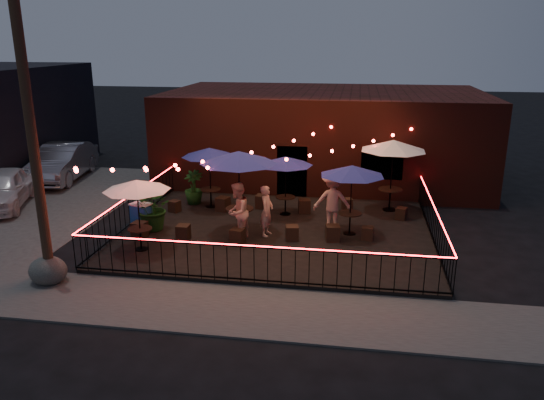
{
  "coord_description": "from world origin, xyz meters",
  "views": [
    {
      "loc": [
        2.44,
        -14.38,
        6.27
      ],
      "look_at": [
        -0.15,
        1.87,
        1.23
      ],
      "focal_mm": 35.0,
      "sensor_mm": 36.0,
      "label": 1
    }
  ],
  "objects_px": {
    "cooler": "(141,216)",
    "cafe_table_4": "(352,171)",
    "cafe_table_3": "(286,162)",
    "boulder": "(48,271)",
    "cafe_table_2": "(239,159)",
    "cafe_table_5": "(393,146)",
    "cafe_table_1": "(209,153)",
    "utility_pole": "(32,135)",
    "cafe_table_0": "(137,186)"
  },
  "relations": [
    {
      "from": "cooler",
      "to": "cafe_table_4",
      "type": "bearing_deg",
      "value": 22.75
    },
    {
      "from": "cafe_table_3",
      "to": "boulder",
      "type": "height_order",
      "value": "cafe_table_3"
    },
    {
      "from": "cafe_table_2",
      "to": "cafe_table_3",
      "type": "xyz_separation_m",
      "value": [
        1.21,
        2.13,
        -0.54
      ]
    },
    {
      "from": "cafe_table_3",
      "to": "cafe_table_5",
      "type": "height_order",
      "value": "cafe_table_5"
    },
    {
      "from": "cooler",
      "to": "boulder",
      "type": "relative_size",
      "value": 0.91
    },
    {
      "from": "cafe_table_2",
      "to": "cafe_table_4",
      "type": "height_order",
      "value": "cafe_table_2"
    },
    {
      "from": "cafe_table_3",
      "to": "cooler",
      "type": "distance_m",
      "value": 5.29
    },
    {
      "from": "cafe_table_1",
      "to": "cafe_table_5",
      "type": "xyz_separation_m",
      "value": [
        6.65,
        0.64,
        0.33
      ]
    },
    {
      "from": "cafe_table_2",
      "to": "cooler",
      "type": "height_order",
      "value": "cafe_table_2"
    },
    {
      "from": "utility_pole",
      "to": "cafe_table_5",
      "type": "relative_size",
      "value": 2.52
    },
    {
      "from": "cafe_table_5",
      "to": "utility_pole",
      "type": "bearing_deg",
      "value": -141.19
    },
    {
      "from": "cafe_table_1",
      "to": "cafe_table_5",
      "type": "relative_size",
      "value": 0.84
    },
    {
      "from": "utility_pole",
      "to": "cafe_table_3",
      "type": "xyz_separation_m",
      "value": [
        5.45,
        6.3,
        -1.9
      ]
    },
    {
      "from": "cafe_table_1",
      "to": "cafe_table_2",
      "type": "relative_size",
      "value": 0.89
    },
    {
      "from": "cafe_table_0",
      "to": "cafe_table_2",
      "type": "relative_size",
      "value": 0.87
    },
    {
      "from": "cafe_table_4",
      "to": "cafe_table_3",
      "type": "bearing_deg",
      "value": 144.98
    },
    {
      "from": "cafe_table_1",
      "to": "cooler",
      "type": "xyz_separation_m",
      "value": [
        -1.65,
        -2.68,
        -1.63
      ]
    },
    {
      "from": "cafe_table_1",
      "to": "cafe_table_0",
      "type": "bearing_deg",
      "value": -102.05
    },
    {
      "from": "cafe_table_4",
      "to": "cafe_table_5",
      "type": "height_order",
      "value": "cafe_table_5"
    },
    {
      "from": "cafe_table_5",
      "to": "cafe_table_0",
      "type": "bearing_deg",
      "value": -146.11
    },
    {
      "from": "cafe_table_3",
      "to": "cooler",
      "type": "relative_size",
      "value": 2.59
    },
    {
      "from": "cafe_table_2",
      "to": "utility_pole",
      "type": "bearing_deg",
      "value": -135.52
    },
    {
      "from": "cafe_table_4",
      "to": "cooler",
      "type": "distance_m",
      "value": 7.11
    },
    {
      "from": "utility_pole",
      "to": "cooler",
      "type": "relative_size",
      "value": 9.18
    },
    {
      "from": "cafe_table_5",
      "to": "boulder",
      "type": "height_order",
      "value": "cafe_table_5"
    },
    {
      "from": "cafe_table_0",
      "to": "cafe_table_2",
      "type": "distance_m",
      "value": 3.27
    },
    {
      "from": "cafe_table_1",
      "to": "boulder",
      "type": "bearing_deg",
      "value": -110.99
    },
    {
      "from": "cafe_table_4",
      "to": "cooler",
      "type": "xyz_separation_m",
      "value": [
        -6.89,
        -0.59,
        -1.65
      ]
    },
    {
      "from": "utility_pole",
      "to": "boulder",
      "type": "height_order",
      "value": "utility_pole"
    },
    {
      "from": "cafe_table_0",
      "to": "cooler",
      "type": "relative_size",
      "value": 3.0
    },
    {
      "from": "utility_pole",
      "to": "cafe_table_2",
      "type": "height_order",
      "value": "utility_pole"
    },
    {
      "from": "cafe_table_0",
      "to": "cafe_table_1",
      "type": "relative_size",
      "value": 0.98
    },
    {
      "from": "cafe_table_4",
      "to": "cafe_table_5",
      "type": "xyz_separation_m",
      "value": [
        1.41,
        2.74,
        0.32
      ]
    },
    {
      "from": "utility_pole",
      "to": "cafe_table_2",
      "type": "xyz_separation_m",
      "value": [
        4.24,
        4.16,
        -1.36
      ]
    },
    {
      "from": "utility_pole",
      "to": "cafe_table_4",
      "type": "xyz_separation_m",
      "value": [
        7.79,
        4.66,
        -1.76
      ]
    },
    {
      "from": "cafe_table_1",
      "to": "cafe_table_2",
      "type": "xyz_separation_m",
      "value": [
        1.69,
        -2.59,
        0.42
      ]
    },
    {
      "from": "cafe_table_5",
      "to": "cafe_table_4",
      "type": "bearing_deg",
      "value": -117.28
    },
    {
      "from": "cafe_table_4",
      "to": "cafe_table_0",
      "type": "bearing_deg",
      "value": -159.07
    },
    {
      "from": "cafe_table_5",
      "to": "boulder",
      "type": "xyz_separation_m",
      "value": [
        -9.25,
        -7.42,
        -2.18
      ]
    },
    {
      "from": "cafe_table_2",
      "to": "cafe_table_0",
      "type": "bearing_deg",
      "value": -144.7
    },
    {
      "from": "boulder",
      "to": "cafe_table_5",
      "type": "bearing_deg",
      "value": 38.73
    },
    {
      "from": "cooler",
      "to": "cafe_table_2",
      "type": "bearing_deg",
      "value": 19.43
    },
    {
      "from": "cafe_table_0",
      "to": "cafe_table_3",
      "type": "distance_m",
      "value": 5.55
    },
    {
      "from": "cooler",
      "to": "cafe_table_0",
      "type": "bearing_deg",
      "value": -50.63
    },
    {
      "from": "cafe_table_0",
      "to": "cafe_table_3",
      "type": "xyz_separation_m",
      "value": [
        3.85,
        4.0,
        -0.03
      ]
    },
    {
      "from": "cooler",
      "to": "boulder",
      "type": "bearing_deg",
      "value": -85.16
    },
    {
      "from": "utility_pole",
      "to": "cafe_table_1",
      "type": "height_order",
      "value": "utility_pole"
    },
    {
      "from": "cafe_table_0",
      "to": "utility_pole",
      "type": "bearing_deg",
      "value": -124.89
    },
    {
      "from": "boulder",
      "to": "cafe_table_1",
      "type": "bearing_deg",
      "value": 69.01
    },
    {
      "from": "utility_pole",
      "to": "boulder",
      "type": "distance_m",
      "value": 3.63
    }
  ]
}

